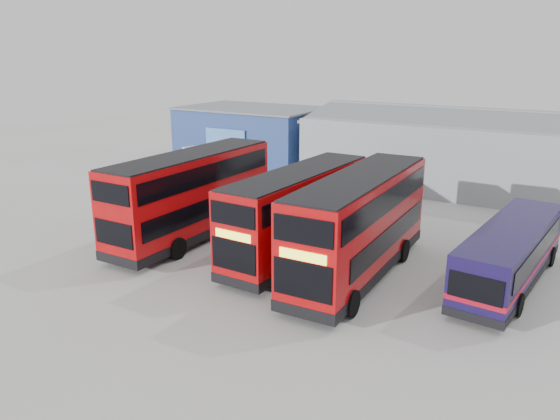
{
  "coord_description": "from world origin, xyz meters",
  "views": [
    {
      "loc": [
        13.08,
        -22.66,
        10.09
      ],
      "look_at": [
        -0.72,
        0.52,
        2.1
      ],
      "focal_mm": 35.0,
      "sensor_mm": 36.0,
      "label": 1
    }
  ],
  "objects_px": {
    "double_decker_centre": "(298,215)",
    "single_decker_blue": "(510,256)",
    "double_decker_right": "(359,227)",
    "double_decker_left": "(192,197)",
    "panel_van": "(215,157)",
    "maintenance_shed": "(519,156)",
    "office_block": "(252,136)"
  },
  "relations": [
    {
      "from": "maintenance_shed",
      "to": "double_decker_left",
      "type": "xyz_separation_m",
      "value": [
        -13.64,
        -20.57,
        -0.23
      ]
    },
    {
      "from": "maintenance_shed",
      "to": "single_decker_blue",
      "type": "bearing_deg",
      "value": -82.75
    },
    {
      "from": "maintenance_shed",
      "to": "double_decker_centre",
      "type": "relative_size",
      "value": 2.87
    },
    {
      "from": "double_decker_right",
      "to": "panel_van",
      "type": "xyz_separation_m",
      "value": [
        -19.37,
        14.64,
        -1.12
      ]
    },
    {
      "from": "maintenance_shed",
      "to": "double_decker_left",
      "type": "height_order",
      "value": "maintenance_shed"
    },
    {
      "from": "single_decker_blue",
      "to": "office_block",
      "type": "bearing_deg",
      "value": -28.62
    },
    {
      "from": "single_decker_blue",
      "to": "panel_van",
      "type": "height_order",
      "value": "single_decker_blue"
    },
    {
      "from": "double_decker_left",
      "to": "panel_van",
      "type": "height_order",
      "value": "double_decker_left"
    },
    {
      "from": "double_decker_left",
      "to": "panel_van",
      "type": "distance_m",
      "value": 17.35
    },
    {
      "from": "office_block",
      "to": "single_decker_blue",
      "type": "height_order",
      "value": "office_block"
    },
    {
      "from": "maintenance_shed",
      "to": "double_decker_right",
      "type": "xyz_separation_m",
      "value": [
        -3.8,
        -20.76,
        -0.23
      ]
    },
    {
      "from": "maintenance_shed",
      "to": "office_block",
      "type": "bearing_deg",
      "value": -174.79
    },
    {
      "from": "maintenance_shed",
      "to": "double_decker_centre",
      "type": "bearing_deg",
      "value": -109.94
    },
    {
      "from": "panel_van",
      "to": "single_decker_blue",
      "type": "bearing_deg",
      "value": -8.23
    },
    {
      "from": "maintenance_shed",
      "to": "panel_van",
      "type": "height_order",
      "value": "maintenance_shed"
    },
    {
      "from": "office_block",
      "to": "double_decker_left",
      "type": "relative_size",
      "value": 1.09
    },
    {
      "from": "double_decker_left",
      "to": "panel_van",
      "type": "relative_size",
      "value": 2.06
    },
    {
      "from": "double_decker_left",
      "to": "single_decker_blue",
      "type": "height_order",
      "value": "double_decker_left"
    },
    {
      "from": "double_decker_left",
      "to": "double_decker_centre",
      "type": "xyz_separation_m",
      "value": [
        6.34,
        0.43,
        -0.16
      ]
    },
    {
      "from": "double_decker_centre",
      "to": "maintenance_shed",
      "type": "bearing_deg",
      "value": 71.98
    },
    {
      "from": "double_decker_right",
      "to": "single_decker_blue",
      "type": "distance_m",
      "value": 6.69
    },
    {
      "from": "maintenance_shed",
      "to": "panel_van",
      "type": "xyz_separation_m",
      "value": [
        -23.18,
        -6.11,
        -1.35
      ]
    },
    {
      "from": "office_block",
      "to": "double_decker_right",
      "type": "distance_m",
      "value": 26.13
    },
    {
      "from": "double_decker_right",
      "to": "single_decker_blue",
      "type": "bearing_deg",
      "value": 20.57
    },
    {
      "from": "double_decker_left",
      "to": "single_decker_blue",
      "type": "distance_m",
      "value": 16.16
    },
    {
      "from": "maintenance_shed",
      "to": "double_decker_centre",
      "type": "xyz_separation_m",
      "value": [
        -7.3,
        -20.13,
        -0.39
      ]
    },
    {
      "from": "office_block",
      "to": "maintenance_shed",
      "type": "distance_m",
      "value": 22.09
    },
    {
      "from": "maintenance_shed",
      "to": "double_decker_right",
      "type": "bearing_deg",
      "value": -100.38
    },
    {
      "from": "office_block",
      "to": "single_decker_blue",
      "type": "xyz_separation_m",
      "value": [
        24.33,
        -16.28,
        -1.22
      ]
    },
    {
      "from": "double_decker_centre",
      "to": "single_decker_blue",
      "type": "height_order",
      "value": "double_decker_centre"
    },
    {
      "from": "double_decker_right",
      "to": "office_block",
      "type": "bearing_deg",
      "value": 132.75
    },
    {
      "from": "maintenance_shed",
      "to": "double_decker_left",
      "type": "distance_m",
      "value": 24.68
    }
  ]
}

